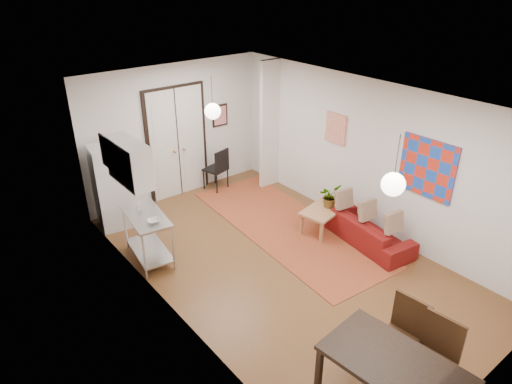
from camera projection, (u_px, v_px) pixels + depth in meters
floor at (281, 261)px, 8.02m from camera, size 7.00×7.00×0.00m
ceiling at (286, 99)px, 6.72m from camera, size 4.20×7.00×0.02m
wall_back at (175, 132)px, 9.82m from camera, size 4.20×0.02×2.90m
wall_front at (499, 298)px, 4.92m from camera, size 4.20×0.02×2.90m
wall_left at (168, 229)px, 6.20m from camera, size 0.02×7.00×2.90m
wall_right at (367, 157)px, 8.54m from camera, size 0.02×7.00×2.90m
double_doors at (177, 143)px, 9.90m from camera, size 1.44×0.06×2.50m
stub_partition at (269, 126)px, 10.18m from camera, size 0.50×0.10×2.90m
wall_cabinet at (129, 162)px, 7.15m from camera, size 0.35×1.00×0.70m
painting_popart at (427, 168)px, 7.56m from camera, size 0.05×1.00×1.00m
painting_abstract at (336, 128)px, 8.93m from camera, size 0.05×0.50×0.60m
poster_back at (220, 115)px, 10.37m from camera, size 0.40×0.03×0.50m
print_left at (107, 152)px, 7.39m from camera, size 0.03×0.44×0.54m
pendant_back at (213, 111)px, 8.41m from camera, size 0.30×0.30×0.80m
pendant_front at (393, 184)px, 5.61m from camera, size 0.30×0.30×0.80m
kilim_rug at (286, 226)px, 9.08m from camera, size 2.06×4.70×0.01m
sofa at (368, 231)px, 8.44m from camera, size 1.88×0.95×0.52m
coffee_table at (325, 211)px, 8.85m from camera, size 1.13×0.77×0.46m
potted_plant at (330, 196)px, 8.78m from camera, size 0.42×0.46×0.45m
kitchen_counter at (148, 231)px, 7.85m from camera, size 0.73×1.21×0.88m
bowl at (154, 221)px, 7.49m from camera, size 0.25×0.25×0.05m
soap_bottle at (138, 205)px, 7.85m from camera, size 0.10×0.10×0.18m
fridge at (111, 187)px, 8.77m from camera, size 0.67×0.67×1.67m
dining_table at (395, 369)px, 4.93m from camera, size 1.03×1.62×0.85m
dining_chair_near at (392, 331)px, 5.64m from camera, size 0.55×0.74×1.05m
dining_chair_far at (423, 351)px, 5.34m from camera, size 0.55×0.74×1.05m
black_side_chair at (213, 164)px, 10.45m from camera, size 0.55×0.56×0.98m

